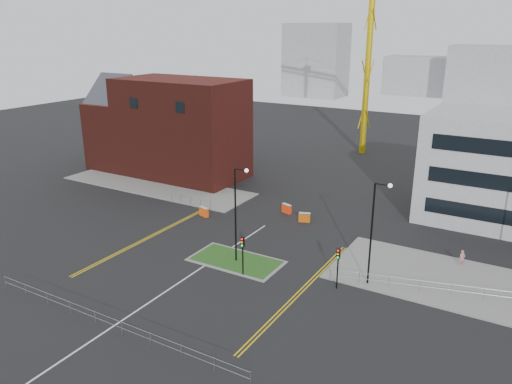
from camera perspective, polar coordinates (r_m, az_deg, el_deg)
ground at (r=42.56m, az=-10.54°, el=-11.29°), size 200.00×200.00×0.00m
pavement_left at (r=70.00m, az=-11.32°, el=0.72°), size 28.00×8.00×0.12m
pavement_right at (r=46.46m, az=23.74°, el=-9.90°), size 24.00×10.00×0.12m
island_kerb at (r=47.09m, az=-2.29°, el=-7.87°), size 8.60×4.60×0.08m
grass_island at (r=47.08m, az=-2.29°, el=-7.85°), size 8.00×4.00×0.12m
brick_building at (r=74.64m, az=-10.32°, el=7.25°), size 24.20×10.07×14.24m
streetlamp_island at (r=44.86m, az=-2.14°, el=-1.76°), size 1.46×0.36×9.18m
streetlamp_right_near at (r=41.90m, az=13.40°, el=-3.76°), size 1.46×0.36×9.18m
traffic_light_island at (r=43.49m, az=-1.54°, el=-6.49°), size 0.28×0.33×3.65m
traffic_light_right at (r=41.92m, az=9.35°, el=-7.74°), size 0.28×0.33×3.65m
railing_front at (r=38.55m, az=-16.57°, el=-13.84°), size 24.05×0.05×1.10m
railing_left at (r=61.35m, az=-7.50°, el=-0.93°), size 6.05×0.05×1.10m
railing_right at (r=44.03m, az=21.47°, el=-10.13°), size 19.05×5.05×1.10m
centre_line at (r=43.88m, az=-8.83°, el=-10.22°), size 0.15×30.00×0.01m
yellow_left_a at (r=54.69m, az=-10.92°, el=-4.39°), size 0.12×24.00×0.01m
yellow_left_b at (r=54.51m, az=-10.68°, el=-4.45°), size 0.12×24.00×0.01m
yellow_right_a at (r=42.33m, az=4.96°, el=-11.19°), size 0.12×20.00×0.01m
yellow_right_b at (r=42.23m, az=5.34°, el=-11.29°), size 0.12×20.00×0.01m
skyline_a at (r=161.44m, az=6.87°, el=14.73°), size 18.00×12.00×22.00m
skyline_b at (r=158.68m, az=25.51°, el=11.98°), size 24.00×12.00×16.00m
skyline_d at (r=171.31m, az=19.69°, el=12.34°), size 30.00×12.00×12.00m
pedestrian at (r=49.60m, az=22.49°, el=-7.01°), size 0.67×0.62×1.53m
barrier_left at (r=57.93m, az=-5.98°, el=-2.22°), size 1.34×0.75×1.07m
barrier_mid at (r=58.69m, az=3.52°, el=-1.87°), size 1.35×0.86×1.08m
barrier_right at (r=56.19m, az=5.56°, el=-2.86°), size 1.35×0.82×1.08m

